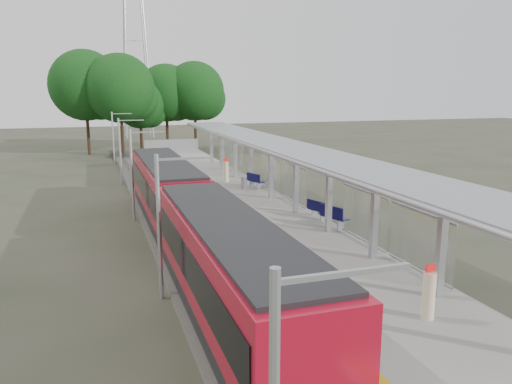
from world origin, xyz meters
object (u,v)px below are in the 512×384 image
Objects in this scene: train at (188,216)px; bench_mid at (318,209)px; info_pillar_far at (226,172)px; litter_bin at (244,183)px; info_pillar_near at (429,295)px; bench_far at (255,180)px; bench_near at (333,216)px.

train reaches higher than bench_mid.
litter_bin is (0.45, -3.07, -0.34)m from info_pillar_far.
bench_mid is 8.77m from litter_bin.
info_pillar_far is (5.25, 13.19, -0.30)m from train.
train is at bearing 174.03° from bench_mid.
bench_mid is 11.87m from info_pillar_far.
info_pillar_near is 20.41m from litter_bin.
info_pillar_far is (-1.87, 11.72, 0.26)m from bench_mid.
bench_far is 1.78× the size of litter_bin.
train is at bearing -126.22° from info_pillar_far.
bench_far is 20.80m from info_pillar_near.
train is 7.29m from bench_mid.
train is at bearing -119.40° from litter_bin.
info_pillar_far is at bearing 81.40° from bench_mid.
train is 33.01× the size of litter_bin.
info_pillar_near is at bearing -117.14° from bench_mid.
train reaches higher than info_pillar_far.
bench_mid is 1.70× the size of litter_bin.
bench_mid is 0.96× the size of bench_far.
bench_far is (-0.53, 9.00, 0.02)m from bench_mid.
info_pillar_near is 0.97× the size of info_pillar_far.
bench_far is (6.59, 10.47, -0.54)m from train.
bench_near is at bearing -82.36° from litter_bin.
bench_near is at bearing -2.71° from train.
litter_bin is at bearing 77.63° from bench_near.
info_pillar_far is at bearing 68.29° from train.
bench_far is (-0.51, 10.81, -0.05)m from bench_near.
litter_bin is (-1.40, 10.46, -0.14)m from bench_near.
info_pillar_near reaches higher than bench_near.
bench_near is at bearing -108.02° from bench_mid.
bench_mid is at bearing -80.71° from litter_bin.
info_pillar_far is at bearing 96.29° from bench_far.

